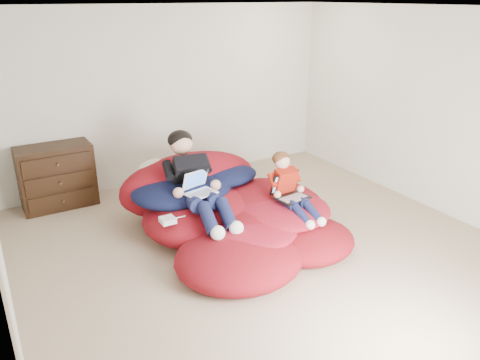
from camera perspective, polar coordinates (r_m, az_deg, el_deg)
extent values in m
cube|color=tan|center=(5.31, 2.54, -9.32)|extent=(5.10, 5.10, 0.25)
cube|color=beige|center=(6.94, -8.56, 10.14)|extent=(5.10, 0.02, 2.50)
cube|color=beige|center=(6.42, 22.25, 7.86)|extent=(0.02, 5.10, 2.50)
cube|color=silver|center=(4.56, 3.12, 20.42)|extent=(5.10, 5.10, 0.02)
cube|color=black|center=(6.52, -21.44, 0.42)|extent=(0.93, 0.48, 0.83)
cube|color=black|center=(6.38, -20.78, -2.32)|extent=(0.83, 0.04, 0.20)
cylinder|color=#4C3F26|center=(6.37, -20.74, -2.39)|extent=(0.03, 0.06, 0.03)
cube|color=black|center=(6.29, -21.07, -0.26)|extent=(0.83, 0.04, 0.20)
cylinder|color=#4C3F26|center=(6.28, -21.04, -0.32)|extent=(0.03, 0.06, 0.03)
cube|color=black|center=(6.21, -21.37, 1.86)|extent=(0.83, 0.04, 0.20)
cylinder|color=#4C3F26|center=(6.19, -21.34, 1.81)|extent=(0.03, 0.06, 0.03)
ellipsoid|color=maroon|center=(5.46, -4.17, -4.33)|extent=(1.49, 1.34, 0.53)
ellipsoid|color=maroon|center=(5.68, 2.90, -3.43)|extent=(1.50, 1.46, 0.54)
ellipsoid|color=maroon|center=(5.19, 1.98, -6.22)|extent=(1.43, 1.14, 0.46)
ellipsoid|color=maroon|center=(4.77, -0.11, -9.44)|extent=(1.33, 1.22, 0.44)
ellipsoid|color=maroon|center=(5.16, 8.07, -7.26)|extent=(1.08, 0.98, 0.35)
ellipsoid|color=maroon|center=(5.88, -6.09, -0.51)|extent=(1.81, 0.80, 0.80)
ellipsoid|color=#10163B|center=(5.52, -7.10, -1.15)|extent=(1.21, 0.99, 0.31)
ellipsoid|color=#10163B|center=(5.78, -2.05, 0.49)|extent=(0.89, 0.62, 0.21)
ellipsoid|color=maroon|center=(5.34, 4.84, -3.52)|extent=(1.15, 1.15, 0.21)
ellipsoid|color=maroon|center=(4.91, 1.52, -6.34)|extent=(0.98, 0.88, 0.18)
ellipsoid|color=beige|center=(5.76, -10.24, 1.12)|extent=(0.46, 0.29, 0.29)
cube|color=black|center=(5.36, -6.34, 0.65)|extent=(0.43, 0.52, 0.54)
sphere|color=tan|center=(5.40, -7.18, 4.37)|extent=(0.26, 0.26, 0.26)
ellipsoid|color=black|center=(5.41, -7.34, 4.91)|extent=(0.29, 0.27, 0.22)
cylinder|color=#13193D|center=(5.09, -5.72, -2.74)|extent=(0.23, 0.44, 0.23)
cylinder|color=#13193D|center=(4.80, -3.87, -4.72)|extent=(0.20, 0.42, 0.27)
sphere|color=white|center=(4.67, -2.73, -6.47)|extent=(0.15, 0.15, 0.15)
cylinder|color=#13193D|center=(5.17, -3.58, -2.26)|extent=(0.23, 0.44, 0.23)
cylinder|color=#13193D|center=(4.89, -1.64, -4.18)|extent=(0.20, 0.42, 0.27)
sphere|color=white|center=(4.76, -0.45, -5.88)|extent=(0.15, 0.15, 0.15)
cube|color=#AA200F|center=(5.33, 5.36, -0.49)|extent=(0.26, 0.23, 0.40)
sphere|color=tan|center=(5.28, 5.13, 2.27)|extent=(0.18, 0.18, 0.18)
ellipsoid|color=#532F16|center=(5.29, 5.00, 2.66)|extent=(0.20, 0.19, 0.15)
cylinder|color=#13193D|center=(5.22, 5.81, -2.95)|extent=(0.12, 0.29, 0.16)
cylinder|color=#13193D|center=(5.04, 7.50, -4.27)|extent=(0.10, 0.28, 0.19)
sphere|color=white|center=(4.96, 8.54, -5.44)|extent=(0.11, 0.11, 0.11)
cylinder|color=#13193D|center=(5.30, 7.12, -2.61)|extent=(0.12, 0.29, 0.16)
cylinder|color=#13193D|center=(5.12, 8.84, -3.89)|extent=(0.10, 0.28, 0.19)
sphere|color=white|center=(5.04, 9.88, -5.04)|extent=(0.11, 0.11, 0.11)
cube|color=white|center=(5.11, -4.75, -1.62)|extent=(0.36, 0.29, 0.01)
cube|color=gray|center=(5.10, -4.70, -1.57)|extent=(0.29, 0.18, 0.00)
cube|color=white|center=(5.19, -5.48, 0.10)|extent=(0.33, 0.15, 0.22)
cube|color=#3E6FD5|center=(5.18, -5.45, 0.09)|extent=(0.29, 0.12, 0.17)
cube|color=black|center=(5.24, 6.42, -2.17)|extent=(0.40, 0.30, 0.01)
cube|color=gray|center=(5.23, 6.51, -2.13)|extent=(0.33, 0.18, 0.00)
cube|color=black|center=(5.32, 5.44, -0.26)|extent=(0.38, 0.14, 0.25)
cube|color=#4D96B5|center=(5.31, 5.49, -0.27)|extent=(0.33, 0.11, 0.20)
cube|color=white|center=(4.94, -8.81, -4.86)|extent=(0.15, 0.15, 0.06)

